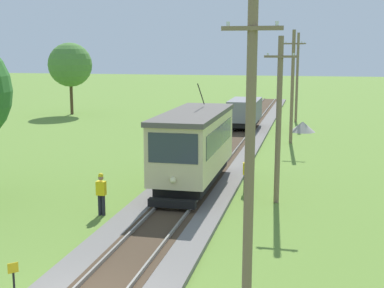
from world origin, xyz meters
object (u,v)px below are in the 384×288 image
red_tram (194,145)px  utility_pole_far (297,77)px  utility_pole_mid (292,86)px  gravel_pile (303,127)px  tree_left_near (70,65)px  trackside_signal_marker (14,281)px  second_worker (247,172)px  utility_pole_foreground (250,159)px  track_worker (101,192)px  freight_car (245,112)px  utility_pole_near_tram (279,119)px

red_tram → utility_pole_far: bearing=81.1°
utility_pole_mid → utility_pole_far: utility_pole_far is taller
gravel_pile → tree_left_near: (-24.06, 7.05, 4.75)m
utility_pole_far → trackside_signal_marker: bearing=-99.1°
gravel_pile → second_worker: size_ratio=1.17×
gravel_pile → second_worker: (-2.24, -19.94, 0.55)m
utility_pole_mid → utility_pole_foreground: bearing=-90.0°
trackside_signal_marker → gravel_pile: (6.92, 32.68, -0.23)m
red_tram → utility_pole_far: (4.07, 25.94, 2.05)m
utility_pole_foreground → track_worker: (-6.89, 7.48, -3.21)m
utility_pole_mid → second_worker: size_ratio=4.56×
trackside_signal_marker → track_worker: 7.85m
utility_pole_foreground → utility_pole_mid: size_ratio=1.01×
track_worker → tree_left_near: size_ratio=0.24×
gravel_pile → utility_pole_mid: bearing=-97.3°
trackside_signal_marker → freight_car: bearing=86.3°
gravel_pile → red_tram: bearing=-103.5°
red_tram → second_worker: size_ratio=4.79×
red_tram → tree_left_near: 33.36m
freight_car → utility_pole_mid: bearing=-53.8°
utility_pole_mid → second_worker: utility_pole_mid is taller
utility_pole_foreground → second_worker: size_ratio=4.59×
utility_pole_near_tram → tree_left_near: size_ratio=0.98×
utility_pole_mid → track_worker: 20.51m
freight_car → second_worker: (2.57, -19.68, -0.57)m
gravel_pile → utility_pole_far: bearing=97.2°
utility_pole_foreground → utility_pole_mid: utility_pole_foreground is taller
tree_left_near → utility_pole_foreground: bearing=-59.4°
utility_pole_far → track_worker: bearing=-102.6°
trackside_signal_marker → second_worker: 13.57m
red_tram → freight_car: (-0.00, 19.76, -0.64)m
freight_car → track_worker: bearing=-96.5°
utility_pole_far → utility_pole_foreground: bearing=-90.0°
utility_pole_near_tram → gravel_pile: utility_pole_near_tram is taller
utility_pole_foreground → track_worker: 10.66m
red_tram → gravel_pile: bearing=76.5°
utility_pole_far → trackside_signal_marker: utility_pole_far is taller
track_worker → second_worker: 7.30m
red_tram → utility_pole_near_tram: bearing=-16.9°
second_worker → utility_pole_mid: bearing=163.6°
red_tram → gravel_pile: red_tram is taller
freight_car → tree_left_near: (-19.25, 7.31, 3.63)m
freight_car → red_tram: bearing=-90.0°
track_worker → second_worker: same height
freight_car → tree_left_near: 20.91m
freight_car → utility_pole_near_tram: 21.50m
utility_pole_foreground → track_worker: size_ratio=4.59×
track_worker → utility_pole_near_tram: bearing=-61.0°
freight_car → utility_pole_foreground: (4.07, -32.08, 2.63)m
freight_car → trackside_signal_marker: freight_car is taller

